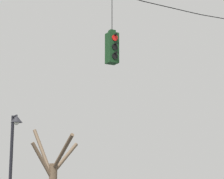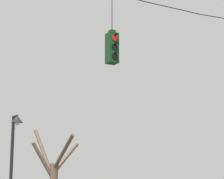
{
  "view_description": "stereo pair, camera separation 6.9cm",
  "coord_description": "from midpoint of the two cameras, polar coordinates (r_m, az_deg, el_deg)",
  "views": [
    {
      "loc": [
        -9.12,
        -11.38,
        2.08
      ],
      "look_at": [
        -2.5,
        0.38,
        4.81
      ],
      "focal_mm": 70.0,
      "sensor_mm": 36.0,
      "label": 1
    },
    {
      "loc": [
        -9.06,
        -11.41,
        2.08
      ],
      "look_at": [
        -2.5,
        0.38,
        4.81
      ],
      "focal_mm": 70.0,
      "sensor_mm": 36.0,
      "label": 2
    }
  ],
  "objects": [
    {
      "name": "street_lamp",
      "position": [
        16.95,
        -12.57,
        -7.36
      ],
      "size": [
        0.44,
        0.77,
        4.42
      ],
      "color": "black",
      "rests_on": "ground_plane"
    },
    {
      "name": "traffic_light_near_left_pole",
      "position": [
        14.1,
        0.16,
        5.5
      ],
      "size": [
        0.34,
        0.46,
        2.42
      ],
      "color": "#143819"
    },
    {
      "name": "span_wire",
      "position": [
        16.11,
        8.08,
        11.3
      ],
      "size": [
        17.7,
        0.03,
        0.77
      ],
      "color": "black"
    }
  ]
}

